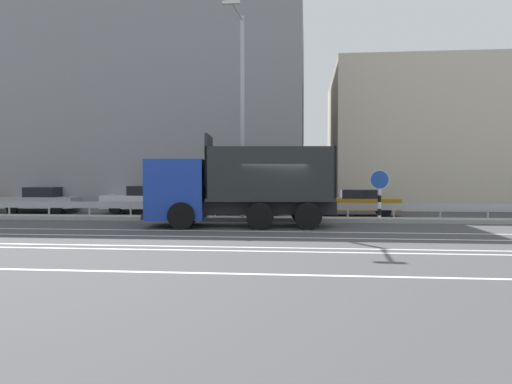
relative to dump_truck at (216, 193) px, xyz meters
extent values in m
plane|color=#424244|center=(2.43, 0.11, -1.37)|extent=(320.00, 320.00, 0.00)
cube|color=silver|center=(1.06, -1.70, -1.37)|extent=(65.30, 0.16, 0.01)
cube|color=silver|center=(1.06, -3.46, -1.37)|extent=(65.30, 0.16, 0.01)
cube|color=silver|center=(1.06, -5.80, -1.37)|extent=(65.30, 0.16, 0.01)
cube|color=silver|center=(1.06, -6.50, -1.37)|extent=(65.30, 0.16, 0.01)
cube|color=silver|center=(1.06, -9.66, -1.37)|extent=(65.30, 0.16, 0.01)
cube|color=gray|center=(2.43, 2.55, -1.28)|extent=(35.92, 1.10, 0.18)
cube|color=#9EA0A5|center=(2.43, 3.59, -0.75)|extent=(65.30, 0.04, 0.32)
cylinder|color=#ADADB2|center=(-11.13, 3.59, -1.06)|extent=(0.09, 0.09, 0.62)
cylinder|color=#ADADB2|center=(-9.05, 3.59, -1.06)|extent=(0.09, 0.09, 0.62)
cylinder|color=#ADADB2|center=(-6.96, 3.59, -1.06)|extent=(0.09, 0.09, 0.62)
cylinder|color=#ADADB2|center=(-4.87, 3.59, -1.06)|extent=(0.09, 0.09, 0.62)
cylinder|color=#ADADB2|center=(-2.79, 3.59, -1.06)|extent=(0.09, 0.09, 0.62)
cylinder|color=#ADADB2|center=(-0.70, 3.59, -1.06)|extent=(0.09, 0.09, 0.62)
cylinder|color=#ADADB2|center=(1.39, 3.59, -1.06)|extent=(0.09, 0.09, 0.62)
cylinder|color=#ADADB2|center=(3.48, 3.59, -1.06)|extent=(0.09, 0.09, 0.62)
cylinder|color=#ADADB2|center=(5.56, 3.59, -1.06)|extent=(0.09, 0.09, 0.62)
cylinder|color=#ADADB2|center=(7.65, 3.59, -1.06)|extent=(0.09, 0.09, 0.62)
cylinder|color=#ADADB2|center=(9.74, 3.59, -1.06)|extent=(0.09, 0.09, 0.62)
cylinder|color=#ADADB2|center=(11.82, 3.59, -1.06)|extent=(0.09, 0.09, 0.62)
cube|color=#19389E|center=(-1.55, -0.15, 0.13)|extent=(2.46, 2.64, 2.38)
cube|color=black|center=(-2.68, -0.25, 0.55)|extent=(0.23, 2.09, 0.89)
cube|color=black|center=(-2.71, -0.26, -0.90)|extent=(0.32, 2.39, 0.24)
cube|color=black|center=(2.17, 0.21, -0.58)|extent=(5.33, 1.83, 0.53)
cube|color=#232828|center=(2.17, 0.21, -0.26)|extent=(5.22, 2.80, 0.12)
cube|color=#232828|center=(2.28, -0.91, 0.80)|extent=(5.01, 0.57, 2.00)
cube|color=#232828|center=(2.07, 1.32, 0.80)|extent=(5.01, 0.57, 2.00)
cube|color=#232828|center=(-0.28, -0.03, 1.05)|extent=(0.32, 2.34, 2.51)
cube|color=#232828|center=(4.62, 0.44, 0.80)|extent=(0.32, 2.34, 2.00)
cylinder|color=black|center=(-1.10, -1.30, -0.85)|extent=(1.07, 0.42, 1.04)
cylinder|color=black|center=(-1.32, 1.07, -0.85)|extent=(1.07, 0.42, 1.04)
cylinder|color=black|center=(1.90, -1.02, -0.85)|extent=(1.07, 0.42, 1.04)
cylinder|color=black|center=(1.67, 1.36, -0.85)|extent=(1.07, 0.42, 1.04)
cylinder|color=black|center=(3.72, -0.85, -0.85)|extent=(1.07, 0.42, 1.04)
cylinder|color=black|center=(3.49, 1.53, -0.85)|extent=(1.07, 0.42, 1.04)
cylinder|color=white|center=(6.86, 2.55, -1.22)|extent=(0.16, 0.16, 0.30)
cylinder|color=black|center=(6.86, 2.55, -0.93)|extent=(0.16, 0.16, 0.30)
cylinder|color=white|center=(6.86, 2.55, -0.63)|extent=(0.16, 0.16, 0.30)
cylinder|color=black|center=(6.86, 2.55, -0.33)|extent=(0.16, 0.16, 0.30)
cylinder|color=white|center=(6.86, 2.55, -0.04)|extent=(0.16, 0.16, 0.30)
cylinder|color=#1E4CB2|center=(6.86, 2.55, 0.51)|extent=(0.79, 0.03, 0.79)
cylinder|color=white|center=(6.86, 2.55, 0.51)|extent=(0.85, 0.02, 0.85)
cylinder|color=#ADADB2|center=(0.77, 2.42, 3.22)|extent=(0.18, 0.18, 9.18)
cylinder|color=#ADADB2|center=(0.71, 1.20, 7.66)|extent=(0.23, 2.43, 0.10)
cube|color=silver|center=(0.64, -0.01, 7.58)|extent=(0.71, 0.24, 0.12)
cube|color=#A3A3A8|center=(-10.83, 6.19, -0.77)|extent=(4.06, 1.89, 0.59)
cube|color=black|center=(-10.71, 6.19, -0.21)|extent=(1.73, 1.62, 0.54)
cylinder|color=black|center=(-12.06, 5.31, -1.07)|extent=(0.60, 0.21, 0.60)
cylinder|color=black|center=(-12.10, 7.02, -1.07)|extent=(0.60, 0.21, 0.60)
cylinder|color=black|center=(-9.57, 5.37, -1.07)|extent=(0.60, 0.21, 0.60)
cylinder|color=black|center=(-9.61, 7.08, -1.07)|extent=(0.60, 0.21, 0.60)
cube|color=silver|center=(-5.00, 6.28, -0.72)|extent=(4.55, 1.88, 0.70)
cube|color=black|center=(-4.86, 6.28, -0.12)|extent=(1.93, 1.61, 0.51)
cylinder|color=black|center=(-6.38, 5.40, -1.07)|extent=(0.60, 0.21, 0.60)
cylinder|color=black|center=(-6.41, 7.09, -1.07)|extent=(0.60, 0.21, 0.60)
cylinder|color=black|center=(-3.58, 5.46, -1.07)|extent=(0.60, 0.21, 0.60)
cylinder|color=black|center=(-3.62, 7.15, -1.07)|extent=(0.60, 0.21, 0.60)
cube|color=#A3A3A8|center=(0.33, 6.07, -0.77)|extent=(4.15, 2.02, 0.60)
cube|color=black|center=(0.21, 6.08, -0.19)|extent=(1.79, 1.66, 0.55)
cylinder|color=black|center=(1.64, 6.83, -1.07)|extent=(0.61, 0.24, 0.60)
cylinder|color=black|center=(1.53, 5.15, -1.07)|extent=(0.61, 0.24, 0.60)
cylinder|color=black|center=(-0.86, 6.99, -1.07)|extent=(0.61, 0.24, 0.60)
cylinder|color=black|center=(-0.97, 5.31, -1.07)|extent=(0.61, 0.24, 0.60)
cube|color=#B27A14|center=(6.19, 6.00, -0.77)|extent=(4.28, 1.68, 0.60)
cube|color=black|center=(6.32, 6.00, -0.25)|extent=(1.80, 1.46, 0.44)
cylinder|color=black|center=(4.86, 5.22, -1.07)|extent=(0.60, 0.20, 0.60)
cylinder|color=black|center=(4.87, 6.79, -1.07)|extent=(0.60, 0.20, 0.60)
cylinder|color=black|center=(7.51, 5.21, -1.07)|extent=(0.60, 0.20, 0.60)
cylinder|color=black|center=(7.52, 6.78, -1.07)|extent=(0.60, 0.20, 0.60)
cube|color=gray|center=(-8.51, 14.18, 4.80)|extent=(23.82, 15.12, 12.35)
cube|color=beige|center=(13.99, 16.62, 3.20)|extent=(17.09, 14.36, 9.13)
camera|label=1|loc=(3.67, -19.88, 0.67)|focal=35.00mm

